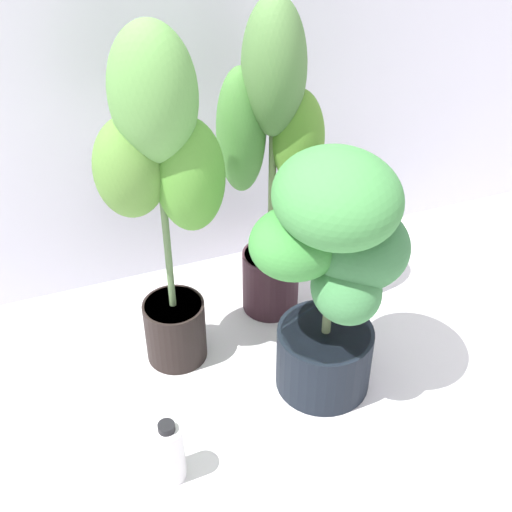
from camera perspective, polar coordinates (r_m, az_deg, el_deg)
name	(u,v)px	position (r m, az deg, el deg)	size (l,w,h in m)	color
ground_plane	(339,426)	(1.98, 6.89, -13.72)	(8.00, 8.00, 0.00)	silver
potted_plant_back_left	(161,176)	(1.77, -7.86, 6.56)	(0.38, 0.30, 1.03)	black
potted_plant_back_center	(271,147)	(1.98, 1.22, 8.98)	(0.36, 0.25, 1.02)	#341D24
potted_plant_center	(333,262)	(1.77, 6.39, -0.48)	(0.45, 0.36, 0.75)	black
nutrient_bottle	(169,452)	(1.81, -7.16, -15.75)	(0.08, 0.08, 0.20)	white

